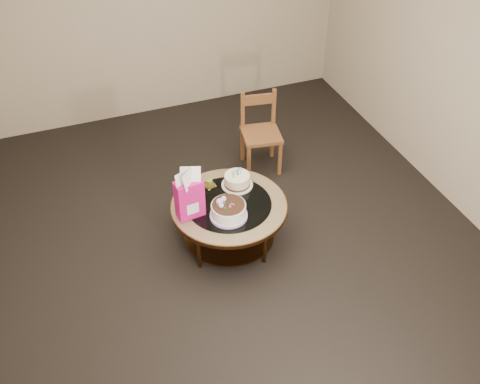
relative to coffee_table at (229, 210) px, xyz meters
name	(u,v)px	position (x,y,z in m)	size (l,w,h in m)	color
ground	(230,241)	(0.00, 0.00, -0.38)	(5.00, 5.00, 0.00)	black
room_walls	(227,92)	(0.00, 0.00, 1.16)	(4.52, 5.02, 2.61)	tan
coffee_table	(229,210)	(0.00, 0.00, 0.00)	(1.02, 1.02, 0.46)	#573419
decorated_cake	(228,211)	(-0.06, -0.15, 0.14)	(0.32, 0.32, 0.18)	#BF9EDF
cream_cake	(237,181)	(0.15, 0.21, 0.14)	(0.28, 0.28, 0.18)	silver
gift_bag	(189,194)	(-0.35, -0.02, 0.31)	(0.24, 0.19, 0.46)	#EE1691
pillar_candle	(210,184)	(-0.08, 0.28, 0.11)	(0.12, 0.12, 0.08)	#CAB953
dining_chair	(261,132)	(0.70, 0.98, 0.04)	(0.44, 0.44, 0.83)	brown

